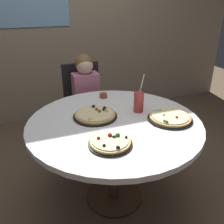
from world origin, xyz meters
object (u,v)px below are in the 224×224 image
at_px(chair_wooden, 84,102).
at_px(diner_child, 88,113).
at_px(dining_table, 114,131).
at_px(pizza_cheese, 95,115).
at_px(pizza_pepperoni, 170,118).
at_px(pizza_veggie, 110,142).
at_px(sauce_bowl, 103,95).
at_px(soda_cup, 139,102).

xyz_separation_m(chair_wooden, diner_child, (-0.00, -0.18, -0.05)).
height_order(dining_table, diner_child, diner_child).
bearing_deg(pizza_cheese, dining_table, -45.22).
bearing_deg(chair_wooden, pizza_pepperoni, -69.48).
relative_size(pizza_veggie, pizza_cheese, 0.82).
height_order(chair_wooden, sauce_bowl, chair_wooden).
bearing_deg(pizza_pepperoni, soda_cup, 125.61).
xyz_separation_m(dining_table, chair_wooden, (0.00, 0.93, -0.13)).
distance_m(dining_table, pizza_veggie, 0.35).
bearing_deg(soda_cup, dining_table, -160.33).
bearing_deg(dining_table, soda_cup, 19.67).
height_order(pizza_veggie, soda_cup, soda_cup).
xyz_separation_m(soda_cup, sauce_bowl, (-0.17, 0.38, -0.06)).
distance_m(diner_child, pizza_veggie, 1.09).
distance_m(pizza_cheese, sauce_bowl, 0.40).
distance_m(pizza_veggie, sauce_bowl, 0.80).
relative_size(chair_wooden, soda_cup, 3.10).
height_order(diner_child, pizza_veggie, diner_child).
relative_size(pizza_pepperoni, sauce_bowl, 4.83).
xyz_separation_m(diner_child, pizza_veggie, (-0.14, -1.05, 0.28)).
height_order(pizza_pepperoni, sauce_bowl, pizza_pepperoni).
distance_m(diner_child, soda_cup, 0.79).
distance_m(pizza_pepperoni, sauce_bowl, 0.68).
distance_m(dining_table, pizza_pepperoni, 0.43).
distance_m(chair_wooden, diner_child, 0.19).
xyz_separation_m(pizza_cheese, sauce_bowl, (0.19, 0.36, 0.00)).
relative_size(pizza_cheese, pizza_pepperoni, 1.01).
xyz_separation_m(diner_child, pizza_cheese, (-0.11, -0.63, 0.28)).
height_order(dining_table, pizza_cheese, pizza_cheese).
height_order(chair_wooden, pizza_veggie, chair_wooden).
bearing_deg(pizza_veggie, sauce_bowl, 74.26).
relative_size(dining_table, pizza_pepperoni, 3.85).
bearing_deg(pizza_pepperoni, pizza_veggie, -162.96).
distance_m(chair_wooden, pizza_veggie, 1.26).
bearing_deg(dining_table, sauce_bowl, 81.08).
xyz_separation_m(diner_child, soda_cup, (0.24, -0.66, 0.35)).
height_order(chair_wooden, diner_child, diner_child).
bearing_deg(soda_cup, sauce_bowl, 113.73).
xyz_separation_m(pizza_veggie, sauce_bowl, (0.22, 0.77, 0.00)).
distance_m(pizza_cheese, pizza_pepperoni, 0.57).
xyz_separation_m(pizza_cheese, soda_cup, (0.36, -0.03, 0.06)).
height_order(chair_wooden, pizza_cheese, chair_wooden).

